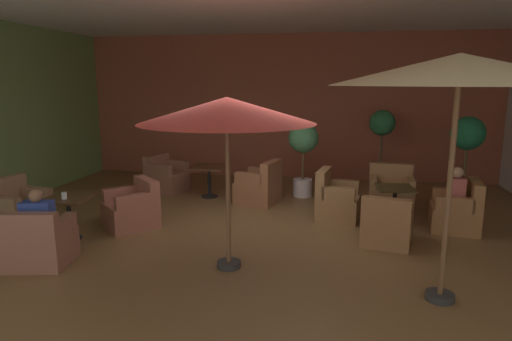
# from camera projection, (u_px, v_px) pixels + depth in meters

# --- Properties ---
(ground_plane) EXTENTS (10.50, 9.72, 0.02)m
(ground_plane) POSITION_uv_depth(u_px,v_px,m) (251.00, 240.00, 6.99)
(ground_plane) COLOR brown
(wall_back_brick) EXTENTS (10.50, 0.08, 3.61)m
(wall_back_brick) POSITION_uv_depth(u_px,v_px,m) (286.00, 107.00, 11.28)
(wall_back_brick) COLOR #994D37
(wall_back_brick) RESTS_ON ground_plane
(cafe_table_front_left) EXTENTS (0.74, 0.74, 0.67)m
(cafe_table_front_left) POSITION_uv_depth(u_px,v_px,m) (69.00, 206.00, 6.92)
(cafe_table_front_left) COLOR black
(cafe_table_front_left) RESTS_ON ground_plane
(armchair_front_left_north) EXTENTS (0.89, 0.87, 0.80)m
(armchair_front_left_north) POSITION_uv_depth(u_px,v_px,m) (39.00, 243.00, 5.97)
(armchair_front_left_north) COLOR #8F5A46
(armchair_front_left_north) RESTS_ON ground_plane
(armchair_front_left_east) EXTENTS (1.09, 1.09, 0.81)m
(armchair_front_left_east) POSITION_uv_depth(u_px,v_px,m) (133.00, 209.00, 7.55)
(armchair_front_left_east) COLOR #9B5845
(armchair_front_left_east) RESTS_ON ground_plane
(armchair_front_left_south) EXTENTS (0.83, 0.90, 0.91)m
(armchair_front_left_south) POSITION_uv_depth(u_px,v_px,m) (18.00, 213.00, 7.26)
(armchair_front_left_south) COLOR #90684B
(armchair_front_left_south) RESTS_ON ground_plane
(cafe_table_front_right) EXTENTS (0.66, 0.66, 0.67)m
(cafe_table_front_right) POSITION_uv_depth(u_px,v_px,m) (395.00, 198.00, 7.62)
(cafe_table_front_right) COLOR black
(cafe_table_front_right) RESTS_ON ground_plane
(armchair_front_right_north) EXTENTS (0.86, 0.75, 0.86)m
(armchair_front_right_north) POSITION_uv_depth(u_px,v_px,m) (391.00, 193.00, 8.61)
(armchair_front_right_north) COLOR #94653C
(armchair_front_right_north) RESTS_ON ground_plane
(armchair_front_right_east) EXTENTS (0.83, 0.83, 0.90)m
(armchair_front_right_east) POSITION_uv_depth(u_px,v_px,m) (336.00, 201.00, 7.98)
(armchair_front_right_east) COLOR #956940
(armchair_front_right_east) RESTS_ON ground_plane
(armchair_front_right_south) EXTENTS (0.85, 0.91, 0.78)m
(armchair_front_right_south) POSITION_uv_depth(u_px,v_px,m) (387.00, 225.00, 6.76)
(armchair_front_right_south) COLOR #95643D
(armchair_front_right_south) RESTS_ON ground_plane
(armchair_front_right_west) EXTENTS (0.82, 0.81, 0.85)m
(armchair_front_right_west) POSITION_uv_depth(u_px,v_px,m) (457.00, 212.00, 7.37)
(armchair_front_right_west) COLOR #996539
(armchair_front_right_west) RESTS_ON ground_plane
(cafe_table_mid_center) EXTENTS (0.76, 0.76, 0.67)m
(cafe_table_mid_center) POSITION_uv_depth(u_px,v_px,m) (209.00, 172.00, 9.48)
(cafe_table_mid_center) COLOR black
(cafe_table_mid_center) RESTS_ON ground_plane
(armchair_mid_center_north) EXTENTS (0.93, 0.95, 0.89)m
(armchair_mid_center_north) POSITION_uv_depth(u_px,v_px,m) (260.00, 187.00, 9.05)
(armchair_mid_center_north) COLOR brown
(armchair_mid_center_north) RESTS_ON ground_plane
(armchair_mid_center_east) EXTENTS (0.95, 0.92, 0.81)m
(armchair_mid_center_east) POSITION_uv_depth(u_px,v_px,m) (166.00, 177.00, 10.07)
(armchair_mid_center_east) COLOR #8F5945
(armchair_mid_center_east) RESTS_ON ground_plane
(patio_umbrella_tall_red) EXTENTS (2.24, 2.24, 2.25)m
(patio_umbrella_tall_red) POSITION_uv_depth(u_px,v_px,m) (227.00, 111.00, 5.54)
(patio_umbrella_tall_red) COLOR #2D2D2D
(patio_umbrella_tall_red) RESTS_ON ground_plane
(patio_umbrella_center_beige) EXTENTS (2.68, 2.68, 2.73)m
(patio_umbrella_center_beige) POSITION_uv_depth(u_px,v_px,m) (460.00, 71.00, 4.56)
(patio_umbrella_center_beige) COLOR #2D2D2D
(patio_umbrella_center_beige) RESTS_ON ground_plane
(potted_tree_left_corner) EXTENTS (0.57, 0.57, 1.82)m
(potted_tree_left_corner) POSITION_uv_depth(u_px,v_px,m) (381.00, 139.00, 10.06)
(potted_tree_left_corner) COLOR #AA5F4A
(potted_tree_left_corner) RESTS_ON ground_plane
(potted_tree_mid_left) EXTENTS (0.65, 0.65, 1.78)m
(potted_tree_mid_left) POSITION_uv_depth(u_px,v_px,m) (467.00, 141.00, 8.67)
(potted_tree_mid_left) COLOR #382D36
(potted_tree_mid_left) RESTS_ON ground_plane
(potted_tree_mid_right) EXTENTS (0.65, 0.65, 1.60)m
(potted_tree_mid_right) POSITION_uv_depth(u_px,v_px,m) (303.00, 147.00, 9.45)
(potted_tree_mid_right) COLOR silver
(potted_tree_mid_right) RESTS_ON ground_plane
(patron_blue_shirt) EXTENTS (0.28, 0.36, 0.67)m
(patron_blue_shirt) POSITION_uv_depth(u_px,v_px,m) (456.00, 189.00, 7.31)
(patron_blue_shirt) COLOR #B2544F
(patron_blue_shirt) RESTS_ON ground_plane
(patron_by_window) EXTENTS (0.43, 0.29, 0.61)m
(patron_by_window) POSITION_uv_depth(u_px,v_px,m) (37.00, 215.00, 5.93)
(patron_by_window) COLOR #2D4296
(patron_by_window) RESTS_ON ground_plane
(iced_drink_cup) EXTENTS (0.08, 0.08, 0.11)m
(iced_drink_cup) POSITION_uv_depth(u_px,v_px,m) (64.00, 196.00, 6.80)
(iced_drink_cup) COLOR white
(iced_drink_cup) RESTS_ON cafe_table_front_left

